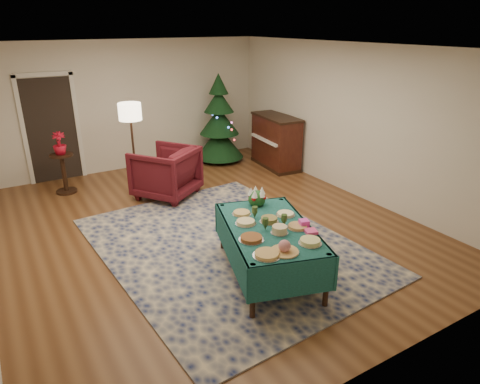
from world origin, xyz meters
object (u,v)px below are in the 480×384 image
gift_box (304,223)px  piano (276,142)px  floor_lamp (130,117)px  christmas_tree (219,123)px  buffet_table (269,237)px  armchair (166,170)px  side_table (64,174)px  potted_plant (60,148)px

gift_box → piano: (2.29, 3.80, -0.17)m
floor_lamp → christmas_tree: bearing=21.4°
buffet_table → piano: 4.45m
armchair → christmas_tree: bearing=-178.2°
armchair → side_table: size_ratio=1.36×
potted_plant → buffet_table: bearing=-68.9°
buffet_table → floor_lamp: floor_lamp is taller
gift_box → piano: piano is taller
buffet_table → potted_plant: 4.65m
floor_lamp → christmas_tree: (2.28, 0.89, -0.53)m
armchair → potted_plant: armchair is taller
potted_plant → piano: piano is taller
christmas_tree → buffet_table: bearing=-111.3°
potted_plant → piano: size_ratio=0.30×
buffet_table → floor_lamp: bearing=97.7°
armchair → piano: 2.78m
side_table → piano: bearing=-9.8°
piano → potted_plant: bearing=170.2°
buffet_table → floor_lamp: (-0.50, 3.69, 0.88)m
buffet_table → gift_box: gift_box is taller
armchair → side_table: 1.95m
gift_box → potted_plant: potted_plant is taller
buffet_table → armchair: (-0.10, 3.17, -0.04)m
christmas_tree → potted_plant: bearing=-175.7°
piano → buffet_table: bearing=-126.5°
gift_box → potted_plant: bearing=114.1°
gift_box → armchair: (-0.46, 3.39, -0.22)m
side_table → buffet_table: bearing=-68.9°
buffet_table → side_table: 4.64m
gift_box → piano: 4.44m
piano → floor_lamp: bearing=178.0°
gift_box → floor_lamp: 4.06m
side_table → armchair: bearing=-36.3°
gift_box → floor_lamp: bearing=102.4°
buffet_table → christmas_tree: (1.78, 4.58, 0.35)m
gift_box → floor_lamp: (-0.86, 3.90, 0.70)m
buffet_table → armchair: bearing=91.8°
buffet_table → christmas_tree: bearing=68.7°
side_table → potted_plant: (0.00, 0.00, 0.50)m
buffet_table → potted_plant: bearing=111.1°
buffet_table → side_table: (-1.67, 4.32, -0.18)m
potted_plant → christmas_tree: 3.46m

